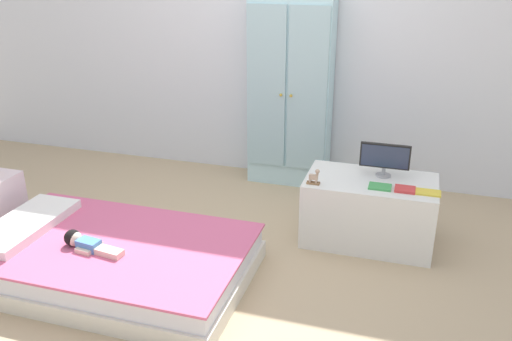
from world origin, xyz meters
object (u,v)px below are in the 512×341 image
object	(u,v)px
book_green	(380,187)
wardrobe	(290,91)
tv_stand	(369,210)
book_yellow	(428,192)
tv_monitor	(385,157)
book_red	(405,189)
doll	(83,242)
rocking_horse_toy	(314,177)
bed	(113,260)

from	to	relation	value
book_green	wardrobe	bearing A→B (deg)	130.70
tv_stand	book_yellow	distance (m)	0.43
book_green	tv_monitor	bearing A→B (deg)	89.02
book_red	book_green	bearing A→B (deg)	180.00
doll	book_red	distance (m)	1.95
rocking_horse_toy	book_yellow	size ratio (longest dim) A/B	0.67
tv_stand	book_yellow	world-z (taller)	book_yellow
doll	bed	bearing A→B (deg)	38.60
doll	wardrobe	size ratio (longest dim) A/B	0.25
tv_monitor	book_red	bearing A→B (deg)	-52.84
tv_stand	tv_monitor	bearing A→B (deg)	51.81
tv_monitor	bed	bearing A→B (deg)	-146.46
wardrobe	book_yellow	bearing A→B (deg)	-40.66
wardrobe	book_yellow	distance (m)	1.49
doll	tv_monitor	distance (m)	1.94
wardrobe	tv_monitor	bearing A→B (deg)	-42.60
book_yellow	book_green	bearing A→B (deg)	180.00
rocking_horse_toy	book_yellow	xyz separation A→B (m)	(0.69, 0.06, -0.04)
wardrobe	tv_stand	distance (m)	1.25
bed	book_green	world-z (taller)	book_green
bed	wardrobe	distance (m)	1.95
bed	book_green	distance (m)	1.69
tv_stand	rocking_horse_toy	world-z (taller)	rocking_horse_toy
book_green	doll	bearing A→B (deg)	-151.11
doll	book_green	size ratio (longest dim) A/B	2.82
wardrobe	book_yellow	size ratio (longest dim) A/B	10.14
bed	book_yellow	size ratio (longest dim) A/B	10.47
book_red	book_yellow	bearing A→B (deg)	0.00
rocking_horse_toy	book_red	xyz separation A→B (m)	(0.56, 0.06, -0.04)
doll	wardrobe	xyz separation A→B (m)	(0.77, 1.82, 0.51)
book_yellow	book_red	bearing A→B (deg)	180.00
tv_stand	wardrobe	bearing A→B (deg)	131.96
tv_stand	rocking_horse_toy	bearing A→B (deg)	-152.76
bed	book_red	bearing A→B (deg)	25.70
bed	book_red	xyz separation A→B (m)	(1.61, 0.77, 0.34)
wardrobe	book_red	world-z (taller)	wardrobe
doll	wardrobe	bearing A→B (deg)	67.10
bed	book_yellow	bearing A→B (deg)	23.92
book_green	bed	bearing A→B (deg)	-152.03
tv_monitor	rocking_horse_toy	size ratio (longest dim) A/B	3.10
wardrobe	tv_monitor	world-z (taller)	wardrobe
tv_stand	book_red	world-z (taller)	book_red
tv_monitor	book_yellow	world-z (taller)	tv_monitor
tv_monitor	book_green	distance (m)	0.23
tv_stand	book_green	world-z (taller)	book_green
bed	doll	bearing A→B (deg)	-141.40
rocking_horse_toy	bed	bearing A→B (deg)	-146.07
doll	wardrobe	world-z (taller)	wardrobe
bed	book_yellow	xyz separation A→B (m)	(1.75, 0.77, 0.33)
wardrobe	book_green	world-z (taller)	wardrobe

